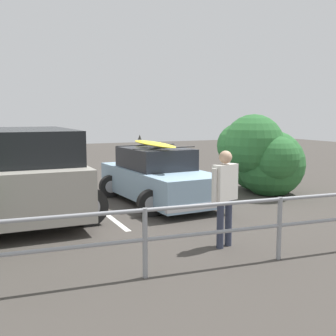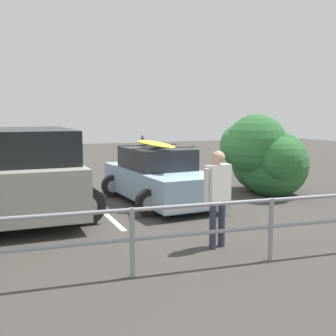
% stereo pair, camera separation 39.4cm
% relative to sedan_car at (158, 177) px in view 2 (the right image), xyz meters
% --- Properties ---
extents(ground_plane, '(44.00, 44.00, 0.02)m').
position_rel_sedan_car_xyz_m(ground_plane, '(-0.36, 0.02, -0.66)').
color(ground_plane, '#423D38').
rests_on(ground_plane, ground).
extents(parking_stripe, '(0.12, 4.45, 0.00)m').
position_rel_sedan_car_xyz_m(parking_stripe, '(1.55, 0.04, -0.65)').
color(parking_stripe, silver).
rests_on(parking_stripe, ground).
extents(sedan_car, '(2.40, 4.09, 1.66)m').
position_rel_sedan_car_xyz_m(sedan_car, '(0.00, 0.00, 0.00)').
color(sedan_car, '#8CADC6').
rests_on(sedan_car, ground).
extents(suv_car, '(2.71, 4.46, 1.91)m').
position_rel_sedan_car_xyz_m(suv_car, '(3.11, 0.24, 0.33)').
color(suv_car, '#9E998E').
rests_on(suv_car, ground).
extents(person_bystander, '(0.60, 0.33, 1.63)m').
position_rel_sedan_car_xyz_m(person_bystander, '(0.39, 3.82, 0.33)').
color(person_bystander, '#33384C').
rests_on(person_bystander, ground).
extents(railing_fence, '(10.76, 0.84, 0.97)m').
position_rel_sedan_car_xyz_m(railing_fence, '(-1.12, 4.76, 0.01)').
color(railing_fence, gray).
rests_on(railing_fence, ground).
extents(bush_near_left, '(2.31, 2.65, 2.32)m').
position_rel_sedan_car_xyz_m(bush_near_left, '(-3.11, 0.07, 0.39)').
color(bush_near_left, brown).
rests_on(bush_near_left, ground).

